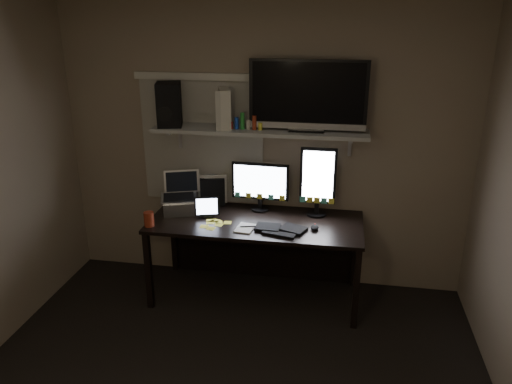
% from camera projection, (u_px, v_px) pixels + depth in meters
% --- Properties ---
extents(back_wall, '(3.60, 0.00, 3.60)m').
position_uv_depth(back_wall, '(263.00, 150.00, 4.40)').
color(back_wall, '#7D6B5A').
rests_on(back_wall, floor).
extents(window_blinds, '(1.10, 0.02, 1.10)m').
position_uv_depth(window_blinds, '(202.00, 142.00, 4.46)').
color(window_blinds, '#B7B1A4').
rests_on(window_blinds, back_wall).
extents(desk, '(1.80, 0.75, 0.73)m').
position_uv_depth(desk, '(258.00, 233.00, 4.41)').
color(desk, black).
rests_on(desk, floor).
extents(wall_shelf, '(1.80, 0.35, 0.03)m').
position_uv_depth(wall_shelf, '(260.00, 131.00, 4.17)').
color(wall_shelf, '#9FA09B').
rests_on(wall_shelf, back_wall).
extents(monitor_landscape, '(0.51, 0.08, 0.44)m').
position_uv_depth(monitor_landscape, '(260.00, 187.00, 4.39)').
color(monitor_landscape, black).
rests_on(monitor_landscape, desk).
extents(monitor_portrait, '(0.31, 0.06, 0.61)m').
position_uv_depth(monitor_portrait, '(318.00, 182.00, 4.25)').
color(monitor_portrait, black).
rests_on(monitor_portrait, desk).
extents(keyboard, '(0.44, 0.25, 0.03)m').
position_uv_depth(keyboard, '(280.00, 228.00, 4.06)').
color(keyboard, black).
rests_on(keyboard, desk).
extents(mouse, '(0.07, 0.10, 0.04)m').
position_uv_depth(mouse, '(315.00, 227.00, 4.06)').
color(mouse, black).
rests_on(mouse, desk).
extents(notepad, '(0.16, 0.21, 0.01)m').
position_uv_depth(notepad, '(245.00, 228.00, 4.08)').
color(notepad, silver).
rests_on(notepad, desk).
extents(tablet, '(0.23, 0.15, 0.19)m').
position_uv_depth(tablet, '(207.00, 207.00, 4.27)').
color(tablet, black).
rests_on(tablet, desk).
extents(file_sorter, '(0.24, 0.15, 0.28)m').
position_uv_depth(file_sorter, '(213.00, 190.00, 4.53)').
color(file_sorter, black).
rests_on(file_sorter, desk).
extents(laptop, '(0.38, 0.34, 0.35)m').
position_uv_depth(laptop, '(179.00, 194.00, 4.34)').
color(laptop, '#A6A6AB').
rests_on(laptop, desk).
extents(cup, '(0.09, 0.09, 0.12)m').
position_uv_depth(cup, '(149.00, 219.00, 4.12)').
color(cup, maroon).
rests_on(cup, desk).
extents(sticky_notes, '(0.31, 0.24, 0.00)m').
position_uv_depth(sticky_notes, '(221.00, 224.00, 4.17)').
color(sticky_notes, yellow).
rests_on(sticky_notes, desk).
extents(tv, '(0.95, 0.17, 0.57)m').
position_uv_depth(tv, '(308.00, 96.00, 4.00)').
color(tv, black).
rests_on(tv, wall_shelf).
extents(game_console, '(0.16, 0.29, 0.33)m').
position_uv_depth(game_console, '(225.00, 108.00, 4.16)').
color(game_console, beige).
rests_on(game_console, wall_shelf).
extents(speaker, '(0.26, 0.29, 0.37)m').
position_uv_depth(speaker, '(169.00, 104.00, 4.21)').
color(speaker, black).
rests_on(speaker, wall_shelf).
extents(bottles, '(0.22, 0.10, 0.14)m').
position_uv_depth(bottles, '(245.00, 121.00, 4.12)').
color(bottles, '#A50F0C').
rests_on(bottles, wall_shelf).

